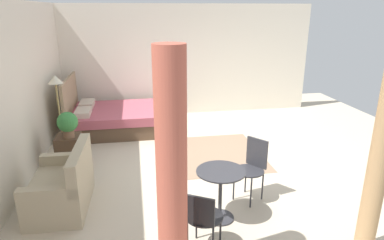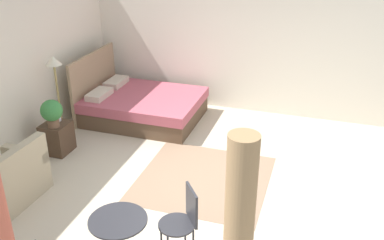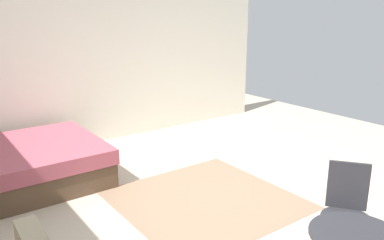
{
  "view_description": "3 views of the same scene",
  "coord_description": "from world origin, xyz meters",
  "px_view_note": "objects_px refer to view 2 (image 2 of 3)",
  "views": [
    {
      "loc": [
        -5.8,
        1.44,
        2.72
      ],
      "look_at": [
        -0.01,
        0.45,
        0.8
      ],
      "focal_mm": 31.62,
      "sensor_mm": 36.0,
      "label": 1
    },
    {
      "loc": [
        -5.27,
        -1.54,
        3.69
      ],
      "look_at": [
        0.22,
        0.24,
        0.98
      ],
      "focal_mm": 40.19,
      "sensor_mm": 36.0,
      "label": 2
    },
    {
      "loc": [
        -3.17,
        2.7,
        2.19
      ],
      "look_at": [
        0.46,
        0.06,
        0.95
      ],
      "focal_mm": 36.41,
      "sensor_mm": 36.0,
      "label": 3
    }
  ],
  "objects_px": {
    "nightstand": "(57,138)",
    "bed": "(141,105)",
    "couch": "(4,185)",
    "floor_lamp": "(56,76)",
    "balcony_table": "(119,235)",
    "vase": "(57,117)",
    "cafe_chair_near_window": "(184,217)",
    "potted_plant": "(52,112)"
  },
  "relations": [
    {
      "from": "nightstand",
      "to": "bed",
      "type": "bearing_deg",
      "value": -25.36
    },
    {
      "from": "bed",
      "to": "couch",
      "type": "height_order",
      "value": "bed"
    },
    {
      "from": "couch",
      "to": "nightstand",
      "type": "relative_size",
      "value": 2.31
    },
    {
      "from": "floor_lamp",
      "to": "balcony_table",
      "type": "distance_m",
      "value": 3.71
    },
    {
      "from": "vase",
      "to": "bed",
      "type": "bearing_deg",
      "value": -27.85
    },
    {
      "from": "floor_lamp",
      "to": "cafe_chair_near_window",
      "type": "height_order",
      "value": "floor_lamp"
    },
    {
      "from": "floor_lamp",
      "to": "potted_plant",
      "type": "bearing_deg",
      "value": -156.8
    },
    {
      "from": "potted_plant",
      "to": "vase",
      "type": "distance_m",
      "value": 0.31
    },
    {
      "from": "vase",
      "to": "cafe_chair_near_window",
      "type": "relative_size",
      "value": 0.16
    },
    {
      "from": "potted_plant",
      "to": "cafe_chair_near_window",
      "type": "distance_m",
      "value": 3.31
    },
    {
      "from": "couch",
      "to": "vase",
      "type": "bearing_deg",
      "value": 7.13
    },
    {
      "from": "balcony_table",
      "to": "cafe_chair_near_window",
      "type": "xyz_separation_m",
      "value": [
        0.45,
        -0.61,
        0.06
      ]
    },
    {
      "from": "bed",
      "to": "nightstand",
      "type": "distance_m",
      "value": 1.89
    },
    {
      "from": "couch",
      "to": "nightstand",
      "type": "xyz_separation_m",
      "value": [
        1.53,
        0.18,
        -0.04
      ]
    },
    {
      "from": "nightstand",
      "to": "vase",
      "type": "distance_m",
      "value": 0.36
    },
    {
      "from": "bed",
      "to": "floor_lamp",
      "type": "distance_m",
      "value": 1.85
    },
    {
      "from": "bed",
      "to": "floor_lamp",
      "type": "height_order",
      "value": "floor_lamp"
    },
    {
      "from": "nightstand",
      "to": "floor_lamp",
      "type": "relative_size",
      "value": 0.34
    },
    {
      "from": "nightstand",
      "to": "balcony_table",
      "type": "xyz_separation_m",
      "value": [
        -2.19,
        -2.31,
        0.24
      ]
    },
    {
      "from": "couch",
      "to": "floor_lamp",
      "type": "bearing_deg",
      "value": 10.49
    },
    {
      "from": "balcony_table",
      "to": "cafe_chair_near_window",
      "type": "height_order",
      "value": "cafe_chair_near_window"
    },
    {
      "from": "nightstand",
      "to": "balcony_table",
      "type": "relative_size",
      "value": 0.74
    },
    {
      "from": "couch",
      "to": "cafe_chair_near_window",
      "type": "height_order",
      "value": "cafe_chair_near_window"
    },
    {
      "from": "bed",
      "to": "cafe_chair_near_window",
      "type": "relative_size",
      "value": 2.41
    },
    {
      "from": "nightstand",
      "to": "cafe_chair_near_window",
      "type": "bearing_deg",
      "value": -120.81
    },
    {
      "from": "potted_plant",
      "to": "couch",
      "type": "bearing_deg",
      "value": -174.82
    },
    {
      "from": "couch",
      "to": "cafe_chair_near_window",
      "type": "relative_size",
      "value": 1.33
    },
    {
      "from": "couch",
      "to": "floor_lamp",
      "type": "height_order",
      "value": "floor_lamp"
    },
    {
      "from": "cafe_chair_near_window",
      "to": "bed",
      "type": "bearing_deg",
      "value": 31.45
    },
    {
      "from": "cafe_chair_near_window",
      "to": "balcony_table",
      "type": "bearing_deg",
      "value": 126.86
    },
    {
      "from": "vase",
      "to": "couch",
      "type": "bearing_deg",
      "value": -172.87
    },
    {
      "from": "nightstand",
      "to": "vase",
      "type": "xyz_separation_m",
      "value": [
        0.12,
        0.03,
        0.34
      ]
    },
    {
      "from": "bed",
      "to": "floor_lamp",
      "type": "relative_size",
      "value": 1.42
    },
    {
      "from": "nightstand",
      "to": "balcony_table",
      "type": "distance_m",
      "value": 3.19
    },
    {
      "from": "bed",
      "to": "potted_plant",
      "type": "distance_m",
      "value": 2.03
    },
    {
      "from": "nightstand",
      "to": "floor_lamp",
      "type": "xyz_separation_m",
      "value": [
        0.46,
        0.19,
        0.94
      ]
    },
    {
      "from": "vase",
      "to": "balcony_table",
      "type": "height_order",
      "value": "balcony_table"
    },
    {
      "from": "bed",
      "to": "potted_plant",
      "type": "height_order",
      "value": "bed"
    },
    {
      "from": "couch",
      "to": "cafe_chair_near_window",
      "type": "bearing_deg",
      "value": -94.31
    },
    {
      "from": "floor_lamp",
      "to": "cafe_chair_near_window",
      "type": "relative_size",
      "value": 1.69
    },
    {
      "from": "nightstand",
      "to": "floor_lamp",
      "type": "height_order",
      "value": "floor_lamp"
    },
    {
      "from": "bed",
      "to": "vase",
      "type": "distance_m",
      "value": 1.82
    }
  ]
}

